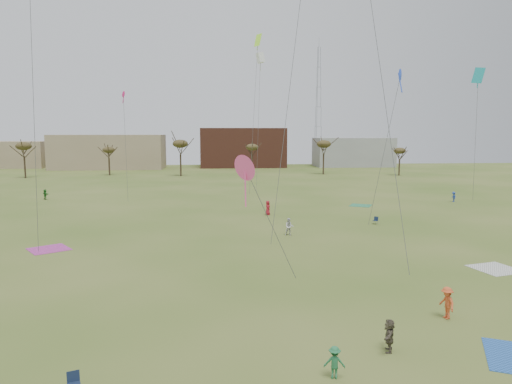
{
  "coord_description": "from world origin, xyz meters",
  "views": [
    {
      "loc": [
        -3.39,
        -27.57,
        10.51
      ],
      "look_at": [
        0.0,
        12.0,
        5.5
      ],
      "focal_mm": 32.85,
      "sensor_mm": 36.0,
      "label": 1
    }
  ],
  "objects": [
    {
      "name": "flyer_near_center",
      "position": [
        1.6,
        -8.88,
        0.71
      ],
      "size": [
        1.01,
        0.7,
        1.43
      ],
      "primitive_type": "imported",
      "rotation": [
        0.0,
        0.0,
        2.95
      ],
      "color": "#246C40",
      "rests_on": "ground"
    },
    {
      "name": "tree_line",
      "position": [
        -2.85,
        79.12,
        7.09
      ],
      "size": [
        117.44,
        49.32,
        8.91
      ],
      "color": "#3A2B1E",
      "rests_on": "ground"
    },
    {
      "name": "building_grey",
      "position": [
        40.0,
        118.0,
        4.5
      ],
      "size": [
        24.0,
        12.0,
        9.0
      ],
      "primitive_type": "cube",
      "color": "gray",
      "rests_on": "ground"
    },
    {
      "name": "flyer_mid_b",
      "position": [
        9.62,
        -2.98,
        0.92
      ],
      "size": [
        0.84,
        1.27,
        1.85
      ],
      "primitive_type": "imported",
      "rotation": [
        0.0,
        0.0,
        4.85
      ],
      "color": "#D45227",
      "rests_on": "ground"
    },
    {
      "name": "flyer_far_c",
      "position": [
        32.98,
        40.81,
        0.78
      ],
      "size": [
        0.6,
        1.02,
        1.56
      ],
      "primitive_type": "imported",
      "rotation": [
        0.0,
        0.0,
        4.69
      ],
      "color": "#223D9C",
      "rests_on": "ground"
    },
    {
      "name": "camp_chair_right",
      "position": [
        15.0,
        24.48,
        0.26
      ],
      "size": [
        0.73,
        0.74,
        0.87
      ],
      "rotation": [
        0.0,
        0.0,
        5.59
      ],
      "color": "#152239",
      "rests_on": "ground"
    },
    {
      "name": "blanket_cream",
      "position": [
        18.22,
        6.07,
        0.0
      ],
      "size": [
        3.87,
        3.87,
        0.03
      ],
      "primitive_type": "cube",
      "rotation": [
        0.0,
        0.0,
        1.82
      ],
      "color": "beige",
      "rests_on": "ground"
    },
    {
      "name": "flyer_far_b",
      "position": [
        3.21,
        31.67,
        0.93
      ],
      "size": [
        0.9,
        1.07,
        1.86
      ],
      "primitive_type": "imported",
      "rotation": [
        0.0,
        0.0,
        1.18
      ],
      "color": "maroon",
      "rests_on": "ground"
    },
    {
      "name": "blanket_olive",
      "position": [
        17.6,
        38.36,
        0.0
      ],
      "size": [
        3.96,
        3.96,
        0.03
      ],
      "primitive_type": "cube",
      "rotation": [
        0.0,
        0.0,
        1.08
      ],
      "color": "#2E8155",
      "rests_on": "ground"
    },
    {
      "name": "building_brick",
      "position": [
        5.0,
        120.0,
        6.0
      ],
      "size": [
        26.0,
        16.0,
        12.0
      ],
      "primitive_type": "cube",
      "color": "brown",
      "rests_on": "ground"
    },
    {
      "name": "radio_tower",
      "position": [
        30.0,
        125.0,
        19.21
      ],
      "size": [
        1.51,
        1.72,
        41.0
      ],
      "color": "#9EA3A8",
      "rests_on": "ground"
    },
    {
      "name": "flyer_far_a",
      "position": [
        -30.55,
        48.85,
        0.81
      ],
      "size": [
        1.46,
        1.34,
        1.62
      ],
      "primitive_type": "imported",
      "rotation": [
        0.0,
        0.0,
        2.44
      ],
      "color": "#236A23",
      "rests_on": "ground"
    },
    {
      "name": "building_tan_west",
      "position": [
        -65.0,
        122.0,
        4.0
      ],
      "size": [
        20.0,
        12.0,
        8.0
      ],
      "primitive_type": "cube",
      "color": "#937F60",
      "rests_on": "ground"
    },
    {
      "name": "ground",
      "position": [
        0.0,
        0.0,
        0.0
      ],
      "size": [
        260.0,
        260.0,
        0.0
      ],
      "primitive_type": "plane",
      "color": "#3D591B",
      "rests_on": "ground"
    },
    {
      "name": "spectator_fore_c",
      "position": [
        4.86,
        -6.67,
        0.81
      ],
      "size": [
        0.99,
        1.58,
        1.63
      ],
      "primitive_type": "imported",
      "rotation": [
        0.0,
        0.0,
        4.34
      ],
      "color": "brown",
      "rests_on": "ground"
    },
    {
      "name": "spectator_mid_e",
      "position": [
        4.07,
        19.39,
        0.91
      ],
      "size": [
        0.96,
        0.79,
        1.82
      ],
      "primitive_type": "imported",
      "rotation": [
        0.0,
        0.0,
        6.16
      ],
      "color": "silver",
      "rests_on": "ground"
    },
    {
      "name": "building_tan",
      "position": [
        -35.0,
        115.0,
        5.0
      ],
      "size": [
        32.0,
        14.0,
        10.0
      ],
      "primitive_type": "cube",
      "color": "#937F60",
      "rests_on": "ground"
    },
    {
      "name": "blanket_plum",
      "position": [
        -18.65,
        15.5,
        0.0
      ],
      "size": [
        4.49,
        4.49,
        0.03
      ],
      "primitive_type": "cube",
      "rotation": [
        0.0,
        0.0,
        0.61
      ],
      "color": "#B53797",
      "rests_on": "ground"
    },
    {
      "name": "kites_aloft",
      "position": [
        2.28,
        27.37,
        20.09
      ],
      "size": [
        65.92,
        61.26,
        25.02
      ],
      "color": "red",
      "rests_on": "ground"
    }
  ]
}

